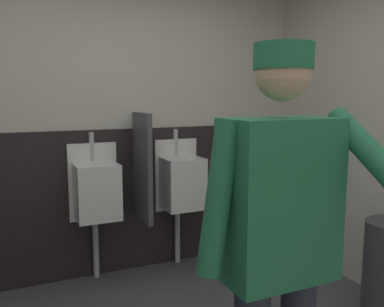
# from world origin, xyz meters

# --- Properties ---
(wall_back) EXTENTS (4.25, 0.12, 2.54)m
(wall_back) POSITION_xyz_m (0.00, 1.82, 1.27)
(wall_back) COLOR beige
(wall_back) RESTS_ON ground_plane
(wainscot_band_back) EXTENTS (3.65, 0.03, 1.26)m
(wainscot_band_back) POSITION_xyz_m (0.00, 1.74, 0.63)
(wainscot_band_back) COLOR black
(wainscot_band_back) RESTS_ON ground_plane
(urinal_left) EXTENTS (0.40, 0.34, 1.24)m
(urinal_left) POSITION_xyz_m (-0.11, 1.60, 0.78)
(urinal_left) COLOR white
(urinal_left) RESTS_ON ground_plane
(urinal_middle) EXTENTS (0.40, 0.34, 1.24)m
(urinal_middle) POSITION_xyz_m (0.64, 1.60, 0.78)
(urinal_middle) COLOR white
(urinal_middle) RESTS_ON ground_plane
(privacy_divider_panel) EXTENTS (0.04, 0.40, 0.90)m
(privacy_divider_panel) POSITION_xyz_m (0.26, 1.53, 0.95)
(privacy_divider_panel) COLOR #4C4C51
(person) EXTENTS (0.65, 0.60, 1.72)m
(person) POSITION_xyz_m (0.17, -0.45, 1.01)
(person) COLOR #2D3342
(person) RESTS_ON ground_plane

